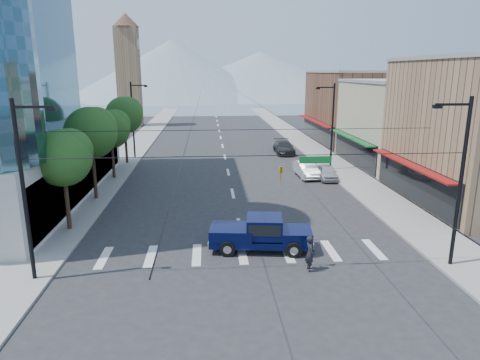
{
  "coord_description": "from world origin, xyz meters",
  "views": [
    {
      "loc": [
        -2.05,
        -21.19,
        10.16
      ],
      "look_at": [
        0.09,
        6.85,
        3.0
      ],
      "focal_mm": 32.0,
      "sensor_mm": 36.0,
      "label": 1
    }
  ],
  "objects_px": {
    "pickup_truck": "(260,233)",
    "parked_car_near": "(327,172)",
    "pedestrian": "(310,253)",
    "parked_car_mid": "(306,169)",
    "parked_car_far": "(284,147)"
  },
  "relations": [
    {
      "from": "parked_car_near",
      "to": "parked_car_far",
      "type": "distance_m",
      "value": 13.72
    },
    {
      "from": "pedestrian",
      "to": "parked_car_mid",
      "type": "distance_m",
      "value": 20.78
    },
    {
      "from": "parked_car_mid",
      "to": "parked_car_far",
      "type": "xyz_separation_m",
      "value": [
        0.0,
        12.49,
        0.02
      ]
    },
    {
      "from": "pickup_truck",
      "to": "parked_car_mid",
      "type": "relative_size",
      "value": 1.31
    },
    {
      "from": "pedestrian",
      "to": "parked_car_near",
      "type": "bearing_deg",
      "value": -23.41
    },
    {
      "from": "pedestrian",
      "to": "parked_car_mid",
      "type": "xyz_separation_m",
      "value": [
        4.44,
        20.3,
        -0.18
      ]
    },
    {
      "from": "parked_car_near",
      "to": "parked_car_far",
      "type": "relative_size",
      "value": 0.75
    },
    {
      "from": "pedestrian",
      "to": "parked_car_mid",
      "type": "relative_size",
      "value": 0.41
    },
    {
      "from": "pickup_truck",
      "to": "parked_car_near",
      "type": "relative_size",
      "value": 1.51
    },
    {
      "from": "parked_car_near",
      "to": "pedestrian",
      "type": "bearing_deg",
      "value": -104.56
    },
    {
      "from": "pickup_truck",
      "to": "pedestrian",
      "type": "distance_m",
      "value": 3.66
    },
    {
      "from": "pickup_truck",
      "to": "parked_car_near",
      "type": "bearing_deg",
      "value": 69.21
    },
    {
      "from": "pedestrian",
      "to": "parked_car_near",
      "type": "distance_m",
      "value": 20.18
    },
    {
      "from": "pickup_truck",
      "to": "parked_car_near",
      "type": "height_order",
      "value": "pickup_truck"
    },
    {
      "from": "pedestrian",
      "to": "pickup_truck",
      "type": "bearing_deg",
      "value": 32.81
    }
  ]
}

